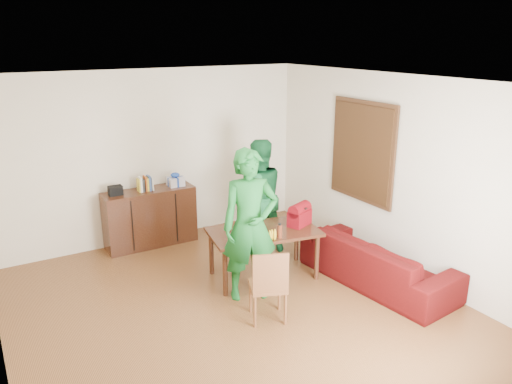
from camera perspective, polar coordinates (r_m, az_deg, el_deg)
room at (r=5.69m, az=-2.66°, el=-1.62°), size 5.20×5.70×2.90m
table at (r=6.71m, az=0.87°, el=-5.03°), size 1.57×1.06×0.68m
chair at (r=5.89m, az=1.35°, el=-12.09°), size 0.52×0.51×0.89m
person_near at (r=6.09m, az=-0.71°, el=-3.83°), size 0.80×0.64×1.91m
person_far at (r=7.42m, az=0.22°, el=-0.55°), size 0.91×0.74×1.74m
laptop at (r=6.47m, az=-0.65°, el=-4.74°), size 0.32×0.24×0.21m
bananas at (r=6.37m, az=1.91°, el=-5.27°), size 0.15×0.10×0.05m
bottle at (r=6.41m, az=2.72°, el=-4.43°), size 0.08×0.08×0.20m
red_bag at (r=6.84m, az=4.99°, el=-2.81°), size 0.39×0.31×0.25m
sofa at (r=6.85m, az=13.70°, el=-7.69°), size 1.06×2.22×0.63m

